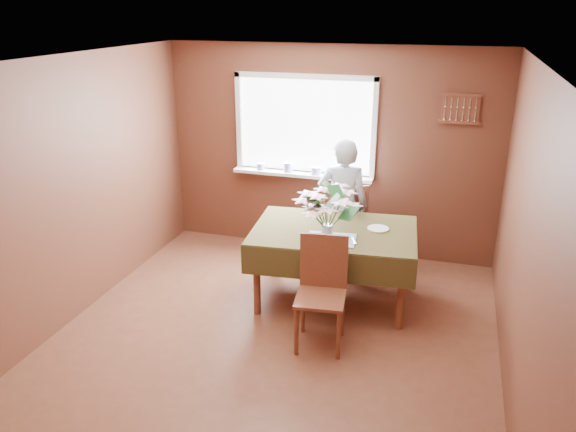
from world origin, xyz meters
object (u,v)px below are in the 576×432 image
(chair_far, at_px, (347,221))
(flower_bouquet, at_px, (328,208))
(chair_near, at_px, (322,287))
(dining_table, at_px, (334,238))
(seated_woman, at_px, (342,206))

(chair_far, distance_m, flower_bouquet, 1.27)
(flower_bouquet, bearing_deg, chair_near, -81.04)
(dining_table, xyz_separation_m, chair_near, (0.06, -0.77, -0.15))
(dining_table, xyz_separation_m, chair_far, (-0.04, 0.91, -0.15))
(dining_table, relative_size, chair_far, 1.73)
(dining_table, height_order, seated_woman, seated_woman)
(flower_bouquet, bearing_deg, chair_far, 91.18)
(chair_far, height_order, seated_woman, seated_woman)
(flower_bouquet, bearing_deg, dining_table, 84.79)
(seated_woman, bearing_deg, chair_near, 85.75)
(chair_far, bearing_deg, chair_near, 67.03)
(seated_woman, bearing_deg, chair_far, -107.66)
(chair_near, xyz_separation_m, flower_bouquet, (-0.08, 0.54, 0.56))
(seated_woman, xyz_separation_m, flower_bouquet, (0.05, -0.98, 0.32))
(chair_near, height_order, seated_woman, seated_woman)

